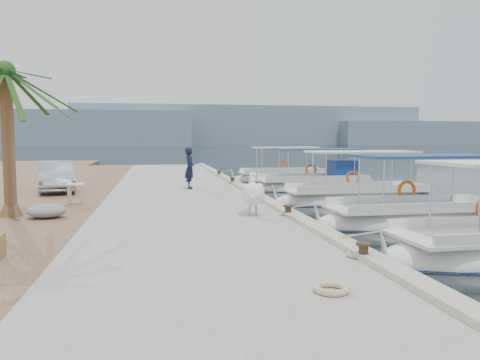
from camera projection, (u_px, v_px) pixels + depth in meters
The scene contains 17 objects.
ground at pixel (271, 214), 17.08m from camera, with size 400.00×400.00×0.00m, color black.
concrete_quay at pixel (181, 193), 21.43m from camera, with size 6.00×40.00×0.50m, color gray.
quay_curb at pixel (240, 186), 21.90m from camera, with size 0.44×40.00×0.12m, color #A39F91.
cobblestone_strip at pixel (67, 196), 20.55m from camera, with size 4.00×40.00×0.50m, color brown.
distant_hills at pixel (228, 129), 219.20m from camera, with size 330.00×60.00×18.00m.
fishing_caique_b at pixel (415, 221), 14.94m from camera, with size 6.88×2.31×2.83m.
fishing_caique_c at pixel (356, 200), 20.09m from camera, with size 7.55×2.23×2.83m.
fishing_caique_d at pixel (314, 186), 25.34m from camera, with size 7.30×2.47×2.83m.
fishing_caique_e at pixel (282, 179), 30.64m from camera, with size 6.92×2.08×2.83m.
mooring_bollards at pixel (253, 191), 18.43m from camera, with size 0.28×20.28×0.33m.
pelican at pixel (253, 193), 13.74m from camera, with size 0.71×1.62×1.25m.
fisherman at pixel (190, 168), 21.00m from camera, with size 0.68×0.44×1.86m, color black.
date_palm at pixel (5, 72), 13.18m from camera, with size 4.60×4.60×5.06m.
parked_car at pixel (57, 176), 19.97m from camera, with size 1.37×3.93×1.30m, color #A5B0BC.
tarp_bundle at pixel (46, 211), 13.26m from camera, with size 1.10×0.90×0.40m, color gray.
folding_table at pixel (75, 190), 15.81m from camera, with size 0.55×0.55×0.73m.
rope_coil at pixel (331, 289), 6.83m from camera, with size 0.54×0.54×0.10m, color #C6B284.
Camera 1 is at (-4.10, -16.44, 2.73)m, focal length 35.00 mm.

